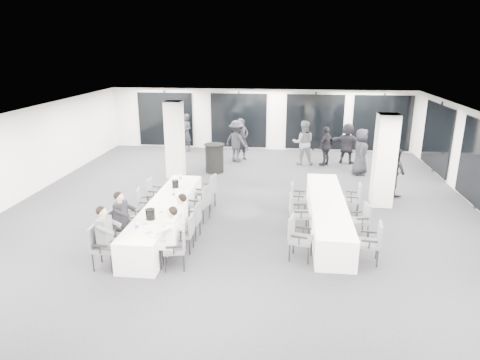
% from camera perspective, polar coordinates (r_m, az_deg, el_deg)
% --- Properties ---
extents(room, '(14.04, 16.04, 2.84)m').
position_cam_1_polar(room, '(13.29, 4.51, 3.07)').
color(room, '#222227').
rests_on(room, ground).
extents(column_left, '(0.60, 0.60, 2.80)m').
position_cam_1_polar(column_left, '(15.85, -8.69, 5.32)').
color(column_left, silver).
rests_on(column_left, floor).
extents(column_right, '(0.60, 0.60, 2.80)m').
position_cam_1_polar(column_right, '(13.49, 18.71, 2.46)').
color(column_right, silver).
rests_on(column_right, floor).
extents(banquet_table_main, '(0.90, 5.00, 0.75)m').
position_cam_1_polar(banquet_table_main, '(11.50, -9.86, -4.80)').
color(banquet_table_main, white).
rests_on(banquet_table_main, floor).
extents(banquet_table_side, '(0.90, 5.00, 0.75)m').
position_cam_1_polar(banquet_table_side, '(11.72, 11.58, -4.46)').
color(banquet_table_side, white).
rests_on(banquet_table_side, floor).
extents(cocktail_table, '(0.80, 0.80, 1.10)m').
position_cam_1_polar(cocktail_table, '(16.47, -3.41, 2.95)').
color(cocktail_table, black).
rests_on(cocktail_table, floor).
extents(chair_main_left_near, '(0.50, 0.56, 0.98)m').
position_cam_1_polar(chair_main_left_near, '(9.88, -18.05, -8.10)').
color(chair_main_left_near, '#4B4E52').
rests_on(chair_main_left_near, floor).
extents(chair_main_left_second, '(0.56, 0.60, 0.96)m').
position_cam_1_polar(chair_main_left_second, '(10.69, -15.94, -5.98)').
color(chair_main_left_second, '#4B4E52').
rests_on(chair_main_left_second, floor).
extents(chair_main_left_mid, '(0.46, 0.50, 0.86)m').
position_cam_1_polar(chair_main_left_mid, '(11.35, -14.48, -4.78)').
color(chair_main_left_mid, '#4B4E52').
rests_on(chair_main_left_mid, floor).
extents(chair_main_left_fourth, '(0.52, 0.55, 0.88)m').
position_cam_1_polar(chair_main_left_fourth, '(12.28, -12.75, -2.89)').
color(chair_main_left_fourth, '#4B4E52').
rests_on(chair_main_left_fourth, floor).
extents(chair_main_left_far, '(0.46, 0.51, 0.88)m').
position_cam_1_polar(chair_main_left_far, '(13.10, -11.47, -1.50)').
color(chair_main_left_far, '#4B4E52').
rests_on(chair_main_left_far, floor).
extents(chair_main_right_near, '(0.58, 0.60, 0.94)m').
position_cam_1_polar(chair_main_right_near, '(9.50, -8.30, -8.59)').
color(chair_main_right_near, '#4B4E52').
rests_on(chair_main_right_near, floor).
extents(chair_main_right_second, '(0.46, 0.52, 0.91)m').
position_cam_1_polar(chair_main_right_second, '(10.21, -7.17, -6.74)').
color(chair_main_right_second, '#4B4E52').
rests_on(chair_main_right_second, floor).
extents(chair_main_right_mid, '(0.50, 0.55, 0.92)m').
position_cam_1_polar(chair_main_right_mid, '(10.87, -6.26, -5.11)').
color(chair_main_right_mid, '#4B4E52').
rests_on(chair_main_right_mid, floor).
extents(chair_main_right_fourth, '(0.62, 0.65, 1.02)m').
position_cam_1_polar(chair_main_right_fourth, '(11.86, -5.08, -2.81)').
color(chair_main_right_fourth, '#4B4E52').
rests_on(chair_main_right_fourth, floor).
extents(chair_main_right_far, '(0.59, 0.64, 1.03)m').
position_cam_1_polar(chair_main_right_far, '(12.74, -4.23, -1.31)').
color(chair_main_right_far, '#4B4E52').
rests_on(chair_main_right_far, floor).
extents(chair_side_left_near, '(0.61, 0.64, 1.01)m').
position_cam_1_polar(chair_side_left_near, '(9.86, 7.66, -7.30)').
color(chair_side_left_near, '#4B4E52').
rests_on(chair_side_left_near, floor).
extents(chair_side_left_mid, '(0.56, 0.61, 1.02)m').
position_cam_1_polar(chair_side_left_mid, '(11.22, 7.54, -4.13)').
color(chair_side_left_mid, '#4B4E52').
rests_on(chair_side_left_mid, floor).
extents(chair_side_left_far, '(0.49, 0.54, 0.90)m').
position_cam_1_polar(chair_side_left_far, '(12.52, 7.49, -2.13)').
color(chair_side_left_far, '#4B4E52').
rests_on(chair_side_left_far, floor).
extents(chair_side_right_near, '(0.54, 0.58, 0.96)m').
position_cam_1_polar(chair_side_right_near, '(10.06, 17.29, -7.66)').
color(chair_side_right_near, '#4B4E52').
rests_on(chair_side_right_near, floor).
extents(chair_side_right_mid, '(0.51, 0.54, 0.86)m').
position_cam_1_polar(chair_side_right_mid, '(11.36, 15.96, -4.87)').
color(chair_side_right_mid, '#4B4E52').
rests_on(chair_side_right_mid, floor).
extents(chair_side_right_far, '(0.52, 0.56, 0.93)m').
position_cam_1_polar(chair_side_right_far, '(12.71, 14.99, -2.21)').
color(chair_side_right_far, '#4B4E52').
rests_on(chair_side_right_far, floor).
extents(seated_guest_a, '(0.50, 0.38, 1.44)m').
position_cam_1_polar(seated_guest_a, '(9.71, -17.28, -6.84)').
color(seated_guest_a, '#515357').
rests_on(seated_guest_a, floor).
extents(seated_guest_b, '(0.50, 0.38, 1.44)m').
position_cam_1_polar(seated_guest_b, '(10.52, -15.25, -4.76)').
color(seated_guest_b, black).
rests_on(seated_guest_b, floor).
extents(seated_guest_c, '(0.50, 0.38, 1.44)m').
position_cam_1_polar(seated_guest_c, '(9.40, -9.37, -7.06)').
color(seated_guest_c, silver).
rests_on(seated_guest_c, floor).
extents(seated_guest_d, '(0.50, 0.38, 1.44)m').
position_cam_1_polar(seated_guest_d, '(10.13, -8.13, -5.15)').
color(seated_guest_d, silver).
rests_on(seated_guest_d, floor).
extents(standing_guest_a, '(0.94, 0.93, 2.00)m').
position_cam_1_polar(standing_guest_a, '(18.17, 0.25, 5.79)').
color(standing_guest_a, black).
rests_on(standing_guest_a, floor).
extents(standing_guest_b, '(1.01, 0.64, 2.05)m').
position_cam_1_polar(standing_guest_b, '(17.62, 8.46, 5.31)').
color(standing_guest_b, '#515357').
rests_on(standing_guest_b, floor).
extents(standing_guest_c, '(1.44, 1.21, 1.98)m').
position_cam_1_polar(standing_guest_c, '(17.87, -0.45, 5.55)').
color(standing_guest_c, black).
rests_on(standing_guest_c, floor).
extents(standing_guest_d, '(1.12, 1.22, 1.83)m').
position_cam_1_polar(standing_guest_d, '(17.64, 11.41, 4.79)').
color(standing_guest_d, black).
rests_on(standing_guest_d, floor).
extents(standing_guest_e, '(0.73, 1.04, 1.98)m').
position_cam_1_polar(standing_guest_e, '(16.68, 15.84, 4.02)').
color(standing_guest_e, black).
rests_on(standing_guest_e, floor).
extents(standing_guest_f, '(1.88, 1.23, 1.91)m').
position_cam_1_polar(standing_guest_f, '(18.18, 14.13, 5.11)').
color(standing_guest_f, black).
rests_on(standing_guest_f, floor).
extents(standing_guest_g, '(0.92, 0.90, 1.96)m').
position_cam_1_polar(standing_guest_g, '(19.87, -7.19, 6.59)').
color(standing_guest_g, black).
rests_on(standing_guest_g, floor).
extents(standing_guest_h, '(0.84, 1.00, 1.79)m').
position_cam_1_polar(standing_guest_h, '(14.69, 19.94, 1.46)').
color(standing_guest_h, black).
rests_on(standing_guest_h, floor).
extents(ice_bucket_near, '(0.22, 0.22, 0.25)m').
position_cam_1_polar(ice_bucket_near, '(10.36, -11.87, -4.48)').
color(ice_bucket_near, black).
rests_on(ice_bucket_near, banquet_table_main).
extents(ice_bucket_far, '(0.20, 0.20, 0.22)m').
position_cam_1_polar(ice_bucket_far, '(12.51, -8.61, -0.51)').
color(ice_bucket_far, black).
rests_on(ice_bucket_far, banquet_table_main).
extents(water_bottle_a, '(0.07, 0.07, 0.24)m').
position_cam_1_polar(water_bottle_a, '(9.84, -13.61, -5.86)').
color(water_bottle_a, silver).
rests_on(water_bottle_a, banquet_table_main).
extents(water_bottle_b, '(0.08, 0.08, 0.24)m').
position_cam_1_polar(water_bottle_b, '(11.70, -8.84, -1.75)').
color(water_bottle_b, silver).
rests_on(water_bottle_b, banquet_table_main).
extents(water_bottle_c, '(0.08, 0.08, 0.24)m').
position_cam_1_polar(water_bottle_c, '(13.10, -7.96, 0.38)').
color(water_bottle_c, silver).
rests_on(water_bottle_c, banquet_table_main).
extents(plate_a, '(0.18, 0.18, 0.03)m').
position_cam_1_polar(plate_a, '(10.12, -12.60, -5.77)').
color(plate_a, white).
rests_on(plate_a, banquet_table_main).
extents(plate_b, '(0.21, 0.21, 0.03)m').
position_cam_1_polar(plate_b, '(9.64, -12.02, -6.92)').
color(plate_b, white).
rests_on(plate_b, banquet_table_main).
extents(plate_c, '(0.20, 0.20, 0.03)m').
position_cam_1_polar(plate_c, '(10.74, -10.43, -4.23)').
color(plate_c, white).
rests_on(plate_c, banquet_table_main).
extents(wine_glass, '(0.08, 0.08, 0.20)m').
position_cam_1_polar(wine_glass, '(9.43, -11.94, -6.58)').
color(wine_glass, silver).
rests_on(wine_glass, banquet_table_main).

